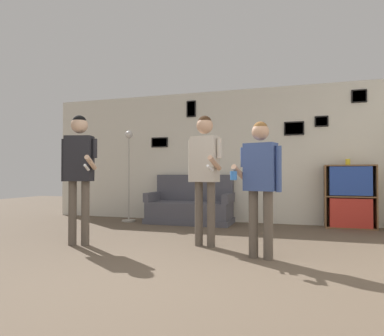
% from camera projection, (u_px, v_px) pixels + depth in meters
% --- Properties ---
extents(ground_plane, '(20.00, 20.00, 0.00)m').
position_uv_depth(ground_plane, '(161.00, 288.00, 2.91)').
color(ground_plane, brown).
extents(wall_back, '(8.61, 0.08, 2.70)m').
position_uv_depth(wall_back, '(241.00, 155.00, 6.96)').
color(wall_back, silver).
rests_on(wall_back, ground_plane).
extents(couch, '(1.69, 0.80, 0.96)m').
position_uv_depth(couch, '(190.00, 207.00, 6.83)').
color(couch, '#4C4C56').
rests_on(couch, ground_plane).
extents(bookshelf, '(0.86, 0.30, 1.14)m').
position_uv_depth(bookshelf, '(350.00, 197.00, 6.14)').
color(bookshelf, brown).
rests_on(bookshelf, ground_plane).
extents(floor_lamp, '(0.28, 0.28, 1.87)m').
position_uv_depth(floor_lamp, '(129.00, 170.00, 7.05)').
color(floor_lamp, '#ADA89E').
rests_on(floor_lamp, ground_plane).
extents(person_player_foreground_left, '(0.56, 0.44, 1.78)m').
position_uv_depth(person_player_foreground_left, '(79.00, 164.00, 4.69)').
color(person_player_foreground_left, brown).
rests_on(person_player_foreground_left, ground_plane).
extents(person_player_foreground_center, '(0.49, 0.53, 1.76)m').
position_uv_depth(person_player_foreground_center, '(205.00, 165.00, 4.61)').
color(person_player_foreground_center, brown).
rests_on(person_player_foreground_center, ground_plane).
extents(person_watcher_holding_cup, '(0.56, 0.37, 1.58)m').
position_uv_depth(person_watcher_holding_cup, '(260.00, 175.00, 3.95)').
color(person_watcher_holding_cup, brown).
rests_on(person_watcher_holding_cup, ground_plane).
extents(drinking_cup, '(0.08, 0.08, 0.11)m').
position_uv_depth(drinking_cup, '(348.00, 162.00, 6.16)').
color(drinking_cup, yellow).
rests_on(drinking_cup, bookshelf).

